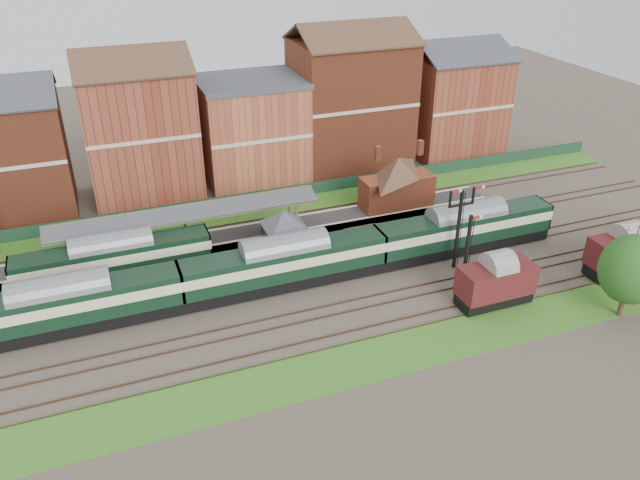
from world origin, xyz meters
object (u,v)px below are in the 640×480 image
object	(u,v)px
signal_box	(285,238)
goods_van_a	(496,282)
semaphore_bracket	(459,224)
platform_railcar	(114,259)
dmu_train	(285,263)

from	to	relation	value
signal_box	goods_van_a	bearing A→B (deg)	-39.41
signal_box	goods_van_a	size ratio (longest dim) A/B	0.92
semaphore_bracket	platform_railcar	xyz separation A→B (m)	(-30.27, 9.00, -2.28)
dmu_train	semaphore_bracket	bearing A→B (deg)	-8.83
signal_box	goods_van_a	distance (m)	19.32
semaphore_bracket	goods_van_a	xyz separation A→B (m)	(-0.13, -6.50, -2.39)
semaphore_bracket	dmu_train	distance (m)	16.43
semaphore_bracket	platform_railcar	distance (m)	31.67
dmu_train	goods_van_a	xyz separation A→B (m)	(15.97, -9.00, -0.26)
dmu_train	platform_railcar	distance (m)	15.59
signal_box	platform_railcar	world-z (taller)	signal_box
signal_box	dmu_train	bearing A→B (deg)	-108.09
goods_van_a	dmu_train	bearing A→B (deg)	150.60
signal_box	platform_railcar	distance (m)	15.60
semaphore_bracket	goods_van_a	bearing A→B (deg)	-91.14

